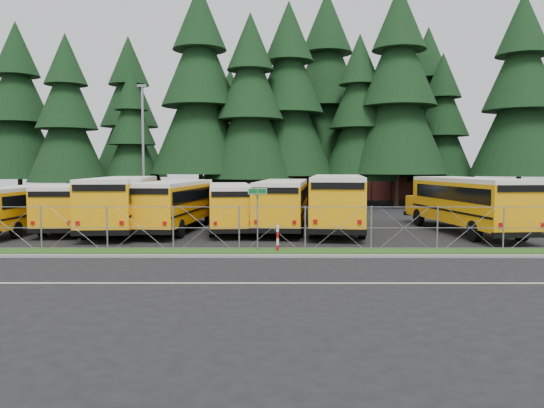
{
  "coord_description": "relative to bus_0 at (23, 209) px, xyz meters",
  "views": [
    {
      "loc": [
        0.54,
        -24.89,
        3.75
      ],
      "look_at": [
        0.48,
        4.0,
        1.73
      ],
      "focal_mm": 35.0,
      "sensor_mm": 36.0,
      "label": 1
    }
  ],
  "objects": [
    {
      "name": "ground",
      "position": [
        13.88,
        -5.51,
        -1.33
      ],
      "size": [
        120.0,
        120.0,
        0.0
      ],
      "primitive_type": "plane",
      "color": "black",
      "rests_on": "ground"
    },
    {
      "name": "curb",
      "position": [
        13.88,
        -8.61,
        -1.27
      ],
      "size": [
        50.0,
        0.25,
        0.12
      ],
      "primitive_type": "cube",
      "color": "gray",
      "rests_on": "ground"
    },
    {
      "name": "grass_verge",
      "position": [
        13.88,
        -7.21,
        -1.3
      ],
      "size": [
        50.0,
        1.4,
        0.06
      ],
      "primitive_type": "cube",
      "color": "#1D4814",
      "rests_on": "ground"
    },
    {
      "name": "road_lane_line",
      "position": [
        13.88,
        -13.51,
        -1.32
      ],
      "size": [
        50.0,
        0.12,
        0.01
      ],
      "primitive_type": "cube",
      "color": "beige",
      "rests_on": "ground"
    },
    {
      "name": "chainlink_fence",
      "position": [
        13.88,
        -6.51,
        -0.33
      ],
      "size": [
        44.0,
        0.1,
        2.0
      ],
      "primitive_type": null,
      "color": "gray",
      "rests_on": "ground"
    },
    {
      "name": "brick_building",
      "position": [
        19.88,
        34.49,
        1.67
      ],
      "size": [
        22.0,
        10.0,
        6.0
      ],
      "primitive_type": "cube",
      "color": "maroon",
      "rests_on": "ground"
    },
    {
      "name": "bus_0",
      "position": [
        0.0,
        0.0,
        0.0
      ],
      "size": [
        2.61,
        10.16,
        2.65
      ],
      "primitive_type": null,
      "rotation": [
        0.0,
        0.0,
        -0.02
      ],
      "color": "#FFA908",
      "rests_on": "ground"
    },
    {
      "name": "bus_1",
      "position": [
        2.82,
        1.08,
        0.04
      ],
      "size": [
        3.1,
        10.51,
        2.72
      ],
      "primitive_type": null,
      "rotation": [
        0.0,
        0.0,
        0.06
      ],
      "color": "#FFA908",
      "rests_on": "ground"
    },
    {
      "name": "bus_2",
      "position": [
        5.67,
        0.31,
        0.25
      ],
      "size": [
        3.81,
        12.21,
        3.15
      ],
      "primitive_type": null,
      "rotation": [
        0.0,
        0.0,
        0.08
      ],
      "color": "#FFA908",
      "rests_on": "ground"
    },
    {
      "name": "bus_3",
      "position": [
        8.68,
        0.62,
        0.14
      ],
      "size": [
        3.76,
        11.37,
        2.93
      ],
      "primitive_type": null,
      "rotation": [
        0.0,
        0.0,
        -0.1
      ],
      "color": "#FFA908",
      "rests_on": "ground"
    },
    {
      "name": "bus_4",
      "position": [
        11.86,
        0.91,
        0.04
      ],
      "size": [
        3.61,
        10.61,
        2.73
      ],
      "primitive_type": null,
      "rotation": [
        0.0,
        0.0,
        0.11
      ],
      "color": "#FFA908",
      "rests_on": "ground"
    },
    {
      "name": "bus_5",
      "position": [
        15.02,
        1.09,
        0.15
      ],
      "size": [
        3.73,
        11.46,
        2.95
      ],
      "primitive_type": null,
      "rotation": [
        0.0,
        0.0,
        -0.1
      ],
      "color": "#FFA908",
      "rests_on": "ground"
    },
    {
      "name": "bus_6",
      "position": [
        18.22,
        0.73,
        0.3
      ],
      "size": [
        4.41,
        12.64,
        3.25
      ],
      "primitive_type": null,
      "rotation": [
        0.0,
        0.0,
        -0.12
      ],
      "color": "#FFA908",
      "rests_on": "ground"
    },
    {
      "name": "bus_east",
      "position": [
        25.38,
        -0.44,
        0.25
      ],
      "size": [
        4.1,
        12.24,
        3.15
      ],
      "primitive_type": null,
      "rotation": [
        0.0,
        0.0,
        0.11
      ],
      "color": "#FFA908",
      "rests_on": "ground"
    },
    {
      "name": "street_sign",
      "position": [
        13.73,
        -6.98,
        0.71
      ],
      "size": [
        0.83,
        0.55,
        2.81
      ],
      "color": "gray",
      "rests_on": "ground"
    },
    {
      "name": "striped_bollard",
      "position": [
        14.62,
        -7.16,
        -0.73
      ],
      "size": [
        0.11,
        0.11,
        1.2
      ],
      "primitive_type": "cylinder",
      "color": "#B20C0C",
      "rests_on": "ground"
    },
    {
      "name": "light_standard",
      "position": [
        4.23,
        11.28,
        4.18
      ],
      "size": [
        0.7,
        0.35,
        10.14
      ],
      "color": "gray",
      "rests_on": "ground"
    },
    {
      "name": "conifer_0",
      "position": [
        -10.5,
        21.7,
        7.6
      ],
      "size": [
        8.07,
        8.07,
        17.85
      ],
      "primitive_type": null,
      "color": "black",
      "rests_on": "ground"
    },
    {
      "name": "conifer_1",
      "position": [
        -4.64,
        18.92,
        6.69
      ],
      "size": [
        7.25,
        7.25,
        16.03
      ],
      "primitive_type": null,
      "color": "black",
      "rests_on": "ground"
    },
    {
      "name": "conifer_2",
      "position": [
        0.92,
        20.46,
        5.17
      ],
      "size": [
        5.88,
        5.88,
        13.0
      ],
      "primitive_type": null,
      "color": "black",
      "rests_on": "ground"
    },
    {
      "name": "conifer_3",
      "position": [
        7.47,
        20.58,
        9.18
      ],
      "size": [
        9.5,
        9.5,
        21.01
      ],
      "primitive_type": null,
      "color": "black",
      "rests_on": "ground"
    },
    {
      "name": "conifer_4",
      "position": [
        12.32,
        19.45,
        7.69
      ],
      "size": [
        8.15,
        8.15,
        18.03
      ],
      "primitive_type": null,
      "color": "black",
      "rests_on": "ground"
    },
    {
      "name": "conifer_5",
      "position": [
        15.95,
        21.95,
        8.59
      ],
      "size": [
        8.97,
        8.97,
        19.84
      ],
      "primitive_type": null,
      "color": "black",
      "rests_on": "ground"
    },
    {
      "name": "conifer_6",
      "position": [
        22.81,
        21.6,
        6.98
      ],
      "size": [
        7.51,
        7.51,
        16.61
      ],
      "primitive_type": null,
      "color": "black",
      "rests_on": "ground"
    },
    {
      "name": "conifer_7",
      "position": [
        26.29,
        20.42,
        9.14
      ],
      "size": [
        9.46,
        9.46,
        20.92
      ],
      "primitive_type": null,
      "color": "black",
      "rests_on": "ground"
    },
    {
      "name": "conifer_8",
      "position": [
        31.44,
        23.36,
        6.26
      ],
      "size": [
        6.86,
        6.86,
        15.16
      ],
      "primitive_type": null,
      "color": "black",
      "rests_on": "ground"
    },
    {
      "name": "conifer_9",
      "position": [
        37.27,
        18.91,
        8.56
      ],
      "size": [
        8.94,
        8.94,
        19.77
      ],
      "primitive_type": null,
      "color": "black",
      "rests_on": "ground"
    },
    {
      "name": "conifer_10",
      "position": [
        -1.35,
        28.15,
        7.67
      ],
      "size": [
        8.14,
        8.14,
        18.0
      ],
      "primitive_type": null,
      "color": "black",
      "rests_on": "ground"
    },
    {
      "name": "conifer_11",
      "position": [
        9.84,
        26.69,
        5.78
      ],
      "size": [
        6.42,
        6.42,
        14.21
      ],
      "primitive_type": null,
      "color": "black",
      "rests_on": "ground"
    },
    {
      "name": "conifer_12",
      "position": [
        20.12,
        26.86,
        9.88
      ],
      "size": [
        10.13,
        10.13,
        22.4
      ],
      "primitive_type": null,
      "color": "black",
      "rests_on": "ground"
    },
    {
      "name": "conifer_13",
      "position": [
        30.82,
        26.47,
        7.94
      ],
      "size": [
        8.38,
        8.38,
        18.53
      ],
      "primitive_type": null,
      "color": "black",
      "rests_on": "ground"
    }
  ]
}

